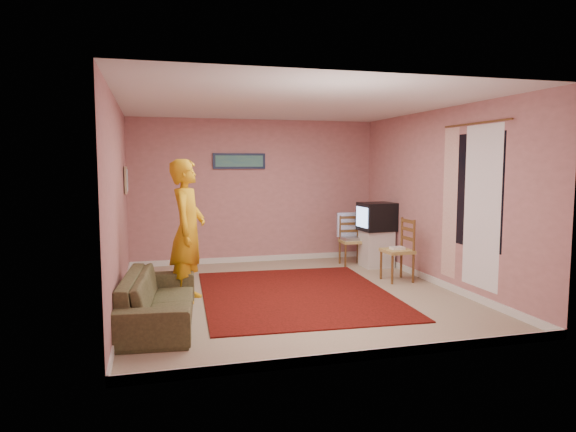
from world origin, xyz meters
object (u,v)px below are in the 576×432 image
object	(u,v)px
sofa	(159,298)
person	(188,231)
chair_a	(352,235)
crt_tv	(377,217)
chair_b	(397,243)
tv_cabinet	(376,249)

from	to	relation	value
sofa	person	xyz separation A→B (m)	(0.40, 0.90, 0.65)
chair_a	person	bearing A→B (deg)	-148.13
crt_tv	chair_a	xyz separation A→B (m)	(-0.36, 0.24, -0.35)
crt_tv	chair_b	bearing A→B (deg)	-101.78
sofa	tv_cabinet	bearing A→B (deg)	-52.47
tv_cabinet	person	size ratio (longest dim) A/B	0.34
tv_cabinet	person	world-z (taller)	person
chair_b	sofa	xyz separation A→B (m)	(-3.59, -1.21, -0.31)
tv_cabinet	chair_a	distance (m)	0.49
tv_cabinet	crt_tv	world-z (taller)	crt_tv
crt_tv	chair_a	distance (m)	0.56
chair_b	sofa	size ratio (longest dim) A/B	0.27
crt_tv	sofa	size ratio (longest dim) A/B	0.31
tv_cabinet	crt_tv	xyz separation A→B (m)	(-0.01, -0.00, 0.56)
crt_tv	chair_b	world-z (taller)	crt_tv
tv_cabinet	chair_a	xyz separation A→B (m)	(-0.37, 0.24, 0.22)
crt_tv	person	world-z (taller)	person
crt_tv	sofa	world-z (taller)	crt_tv
chair_b	person	bearing A→B (deg)	-85.64
crt_tv	tv_cabinet	bearing A→B (deg)	-0.00
tv_cabinet	chair_b	size ratio (longest dim) A/B	1.22
sofa	chair_a	bearing A→B (deg)	-47.11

